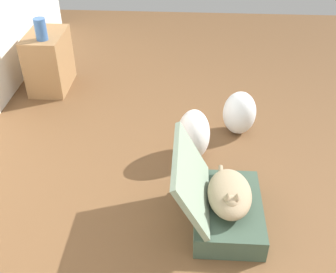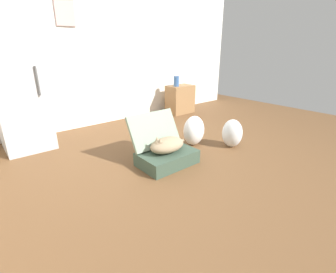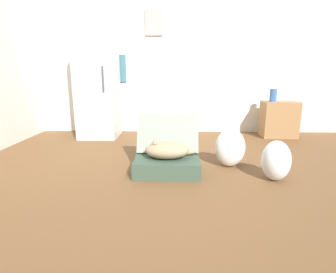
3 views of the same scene
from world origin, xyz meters
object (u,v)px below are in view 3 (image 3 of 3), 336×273
Objects in this scene: suitcase_base at (167,166)px; side_table at (279,119)px; vase_tall at (273,95)px; plastic_bag_white at (230,148)px; plastic_bag_clear at (276,161)px; cat at (166,150)px; refrigerator at (98,84)px.

suitcase_base is 1.16× the size of side_table.
vase_tall is at bearing 45.89° from suitcase_base.
side_table is at bearing 53.85° from plastic_bag_white.
plastic_bag_white is 1.78m from side_table.
plastic_bag_white is 0.52m from plastic_bag_clear.
side_table is 0.41m from vase_tall.
suitcase_base is 3.29× the size of vase_tall.
plastic_bag_white is 2.09× the size of vase_tall.
refrigerator reaches higher than cat.
suitcase_base is 0.39× the size of refrigerator.
side_table is (0.69, 1.82, 0.09)m from plastic_bag_clear.
vase_tall reaches higher than plastic_bag_white.
suitcase_base is 2.37m from vase_tall.
refrigerator is at bearing -179.52° from vase_tall.
vase_tall is at bearing 72.65° from plastic_bag_clear.
refrigerator reaches higher than plastic_bag_white.
plastic_bag_white is 1.74m from vase_tall.
vase_tall reaches higher than cat.
plastic_bag_white is at bearing 19.06° from suitcase_base.
cat is 1.34× the size of plastic_bag_clear.
refrigerator reaches higher than plastic_bag_clear.
refrigerator is at bearing 124.75° from cat.
refrigerator is at bearing 142.47° from plastic_bag_white.
plastic_bag_clear is at bearing -39.28° from refrigerator.
side_table is (2.86, 0.05, -0.55)m from refrigerator.
plastic_bag_white reaches higher than cat.
side_table reaches higher than suitcase_base.
cat is 1.05m from plastic_bag_clear.
suitcase_base is 2.41m from side_table.
refrigerator is 2.96× the size of side_table.
cat is at bearing -161.10° from plastic_bag_white.
suitcase_base is at bearing -55.14° from refrigerator.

